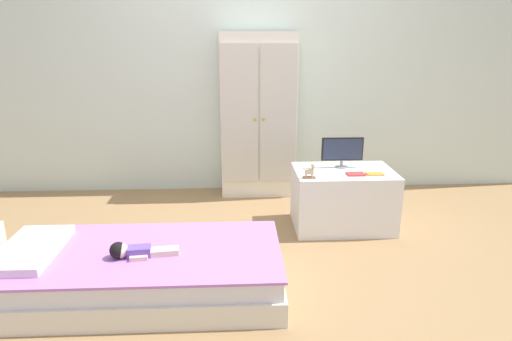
{
  "coord_description": "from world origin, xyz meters",
  "views": [
    {
      "loc": [
        -0.16,
        -2.69,
        1.49
      ],
      "look_at": [
        -0.02,
        0.28,
        0.58
      ],
      "focal_mm": 30.45,
      "sensor_mm": 36.0,
      "label": 1
    }
  ],
  "objects_px": {
    "bed": "(143,271)",
    "doll": "(131,251)",
    "tv_monitor": "(342,150)",
    "tv_stand": "(343,199)",
    "wardrobe": "(258,116)",
    "book_red": "(356,174)",
    "rocking_horse_toy": "(310,171)",
    "book_orange": "(375,174)"
  },
  "relations": [
    {
      "from": "tv_stand",
      "to": "rocking_horse_toy",
      "type": "xyz_separation_m",
      "value": [
        -0.31,
        -0.18,
        0.29
      ]
    },
    {
      "from": "bed",
      "to": "tv_stand",
      "type": "height_order",
      "value": "tv_stand"
    },
    {
      "from": "bed",
      "to": "book_red",
      "type": "bearing_deg",
      "value": 27.53
    },
    {
      "from": "tv_stand",
      "to": "book_red",
      "type": "relative_size",
      "value": 5.72
    },
    {
      "from": "book_red",
      "to": "doll",
      "type": "bearing_deg",
      "value": -150.87
    },
    {
      "from": "doll",
      "to": "bed",
      "type": "bearing_deg",
      "value": 64.06
    },
    {
      "from": "book_red",
      "to": "wardrobe",
      "type": "bearing_deg",
      "value": 126.78
    },
    {
      "from": "wardrobe",
      "to": "rocking_horse_toy",
      "type": "distance_m",
      "value": 1.09
    },
    {
      "from": "doll",
      "to": "rocking_horse_toy",
      "type": "relative_size",
      "value": 3.4
    },
    {
      "from": "rocking_horse_toy",
      "to": "doll",
      "type": "bearing_deg",
      "value": -145.99
    },
    {
      "from": "book_red",
      "to": "book_orange",
      "type": "distance_m",
      "value": 0.15
    },
    {
      "from": "tv_stand",
      "to": "book_red",
      "type": "distance_m",
      "value": 0.28
    },
    {
      "from": "bed",
      "to": "book_red",
      "type": "height_order",
      "value": "book_red"
    },
    {
      "from": "doll",
      "to": "wardrobe",
      "type": "distance_m",
      "value": 2.03
    },
    {
      "from": "bed",
      "to": "wardrobe",
      "type": "relative_size",
      "value": 1.09
    },
    {
      "from": "doll",
      "to": "tv_monitor",
      "type": "height_order",
      "value": "tv_monitor"
    },
    {
      "from": "rocking_horse_toy",
      "to": "wardrobe",
      "type": "bearing_deg",
      "value": 108.49
    },
    {
      "from": "tv_stand",
      "to": "book_orange",
      "type": "relative_size",
      "value": 6.02
    },
    {
      "from": "wardrobe",
      "to": "book_red",
      "type": "xyz_separation_m",
      "value": [
        0.7,
        -0.94,
        -0.29
      ]
    },
    {
      "from": "tv_monitor",
      "to": "book_red",
      "type": "height_order",
      "value": "tv_monitor"
    },
    {
      "from": "book_red",
      "to": "book_orange",
      "type": "relative_size",
      "value": 1.05
    },
    {
      "from": "tv_stand",
      "to": "book_red",
      "type": "bearing_deg",
      "value": -63.49
    },
    {
      "from": "bed",
      "to": "tv_stand",
      "type": "relative_size",
      "value": 2.14
    },
    {
      "from": "wardrobe",
      "to": "book_red",
      "type": "bearing_deg",
      "value": -53.22
    },
    {
      "from": "doll",
      "to": "tv_stand",
      "type": "bearing_deg",
      "value": 33.41
    },
    {
      "from": "rocking_horse_toy",
      "to": "book_orange",
      "type": "relative_size",
      "value": 0.89
    },
    {
      "from": "wardrobe",
      "to": "tv_monitor",
      "type": "height_order",
      "value": "wardrobe"
    },
    {
      "from": "doll",
      "to": "tv_stand",
      "type": "relative_size",
      "value": 0.5
    },
    {
      "from": "tv_stand",
      "to": "wardrobe",
      "type": "bearing_deg",
      "value": 128.07
    },
    {
      "from": "book_orange",
      "to": "tv_stand",
      "type": "bearing_deg",
      "value": 150.46
    },
    {
      "from": "bed",
      "to": "doll",
      "type": "height_order",
      "value": "doll"
    },
    {
      "from": "tv_monitor",
      "to": "book_orange",
      "type": "xyz_separation_m",
      "value": [
        0.21,
        -0.21,
        -0.14
      ]
    },
    {
      "from": "doll",
      "to": "tv_monitor",
      "type": "xyz_separation_m",
      "value": [
        1.47,
        1.06,
        0.31
      ]
    },
    {
      "from": "doll",
      "to": "rocking_horse_toy",
      "type": "xyz_separation_m",
      "value": [
        1.16,
        0.79,
        0.22
      ]
    },
    {
      "from": "bed",
      "to": "tv_stand",
      "type": "bearing_deg",
      "value": 31.99
    },
    {
      "from": "book_orange",
      "to": "wardrobe",
      "type": "bearing_deg",
      "value": 132.18
    },
    {
      "from": "tv_monitor",
      "to": "bed",
      "type": "bearing_deg",
      "value": -145.46
    },
    {
      "from": "bed",
      "to": "rocking_horse_toy",
      "type": "bearing_deg",
      "value": 32.24
    },
    {
      "from": "tv_monitor",
      "to": "rocking_horse_toy",
      "type": "distance_m",
      "value": 0.42
    },
    {
      "from": "doll",
      "to": "tv_monitor",
      "type": "relative_size",
      "value": 1.17
    },
    {
      "from": "book_orange",
      "to": "rocking_horse_toy",
      "type": "bearing_deg",
      "value": -172.61
    },
    {
      "from": "bed",
      "to": "doll",
      "type": "distance_m",
      "value": 0.2
    }
  ]
}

